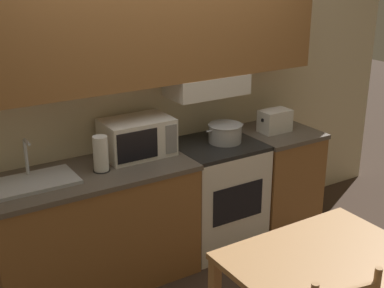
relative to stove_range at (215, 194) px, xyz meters
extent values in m
plane|color=#3D2D23|center=(-0.44, 0.31, -0.44)|extent=(16.00, 16.00, 0.00)
cube|color=beige|center=(-0.44, 0.33, 0.83)|extent=(5.12, 0.05, 2.55)
cube|color=#936033|center=(-0.44, 0.15, 1.31)|extent=(2.72, 0.32, 0.68)
cube|color=white|center=(0.00, 0.15, 0.89)|extent=(0.63, 0.34, 0.16)
cube|color=#936033|center=(-1.07, -0.01, -0.02)|extent=(1.45, 0.63, 0.85)
cube|color=brown|center=(-1.07, -0.01, 0.42)|extent=(1.47, 0.65, 0.04)
cube|color=#936033|center=(0.63, -0.01, -0.02)|extent=(0.57, 0.63, 0.85)
cube|color=brown|center=(0.63, -0.01, 0.42)|extent=(0.59, 0.65, 0.04)
cube|color=white|center=(0.00, 0.00, -0.02)|extent=(0.67, 0.62, 0.86)
cube|color=black|center=(0.00, 0.00, 0.43)|extent=(0.67, 0.62, 0.03)
cube|color=black|center=(0.00, -0.31, 0.05)|extent=(0.47, 0.01, 0.30)
cylinder|color=black|center=(-0.15, -0.12, 0.44)|extent=(0.09, 0.09, 0.01)
cylinder|color=black|center=(0.15, -0.12, 0.44)|extent=(0.09, 0.09, 0.01)
cylinder|color=black|center=(-0.15, 0.12, 0.44)|extent=(0.09, 0.09, 0.01)
cylinder|color=black|center=(0.15, 0.12, 0.44)|extent=(0.09, 0.09, 0.01)
cylinder|color=#B7BABF|center=(0.08, -0.01, 0.52)|extent=(0.26, 0.26, 0.15)
torus|color=#B7BABF|center=(0.08, -0.01, 0.59)|extent=(0.28, 0.28, 0.01)
cylinder|color=#B7BABF|center=(-0.07, -0.01, 0.56)|extent=(0.05, 0.01, 0.01)
cylinder|color=#B7BABF|center=(0.23, -0.01, 0.56)|extent=(0.05, 0.01, 0.01)
cube|color=white|center=(-0.64, 0.11, 0.58)|extent=(0.51, 0.34, 0.28)
cube|color=black|center=(-0.72, -0.07, 0.58)|extent=(0.32, 0.01, 0.22)
cube|color=gray|center=(-0.45, -0.07, 0.58)|extent=(0.09, 0.01, 0.22)
cube|color=white|center=(0.59, -0.01, 0.54)|extent=(0.26, 0.17, 0.19)
cube|color=black|center=(0.45, -0.01, 0.56)|extent=(0.01, 0.02, 0.02)
cube|color=black|center=(0.50, -0.01, 0.63)|extent=(0.04, 0.12, 0.01)
cube|color=black|center=(0.56, -0.01, 0.63)|extent=(0.04, 0.12, 0.01)
cube|color=black|center=(0.62, -0.01, 0.63)|extent=(0.04, 0.12, 0.01)
cube|color=black|center=(0.68, -0.01, 0.63)|extent=(0.04, 0.12, 0.01)
cube|color=#B7BABF|center=(-1.46, -0.01, 0.45)|extent=(0.56, 0.34, 0.02)
cube|color=#4C4F54|center=(-1.46, -0.02, 0.46)|extent=(0.47, 0.25, 0.01)
cylinder|color=#B7BABF|center=(-1.46, 0.12, 0.59)|extent=(0.02, 0.02, 0.25)
cylinder|color=#B7BABF|center=(-1.46, 0.06, 0.71)|extent=(0.02, 0.12, 0.02)
cylinder|color=black|center=(-0.99, -0.04, 0.45)|extent=(0.12, 0.12, 0.01)
cylinder|color=white|center=(-0.99, -0.04, 0.57)|extent=(0.10, 0.10, 0.25)
cube|color=#B27F4C|center=(-0.30, -1.50, 0.28)|extent=(1.06, 0.76, 0.04)
cube|color=#B27F4C|center=(0.19, -1.16, -0.09)|extent=(0.06, 0.06, 0.70)
camera|label=1|loc=(-2.28, -3.28, 1.89)|focal=50.00mm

